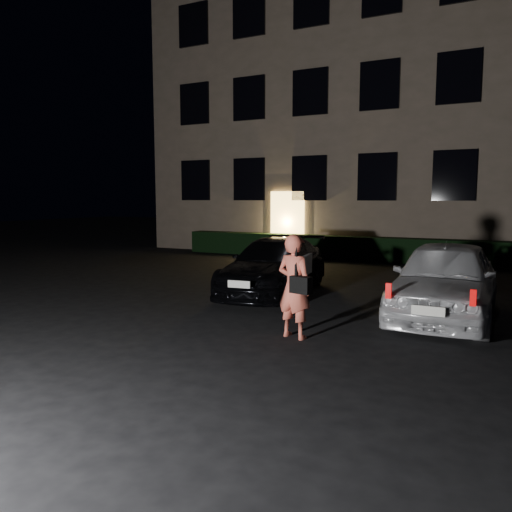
% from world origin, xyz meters
% --- Properties ---
extents(ground, '(80.00, 80.00, 0.00)m').
position_xyz_m(ground, '(0.00, 0.00, 0.00)').
color(ground, black).
rests_on(ground, ground).
extents(building, '(20.00, 8.11, 12.00)m').
position_xyz_m(building, '(-0.00, 14.99, 6.00)').
color(building, '#6D5F4E').
rests_on(building, ground).
extents(hedge, '(15.00, 0.70, 0.85)m').
position_xyz_m(hedge, '(0.00, 10.50, 0.42)').
color(hedge, black).
rests_on(hedge, ground).
extents(sedan, '(2.29, 4.58, 1.27)m').
position_xyz_m(sedan, '(-0.63, 3.46, 0.64)').
color(sedan, black).
rests_on(sedan, ground).
extents(hatch, '(1.74, 4.28, 1.46)m').
position_xyz_m(hatch, '(3.29, 2.56, 0.73)').
color(hatch, silver).
rests_on(hatch, ground).
extents(man, '(0.70, 0.54, 1.67)m').
position_xyz_m(man, '(1.30, 0.02, 0.84)').
color(man, '#DC604B').
rests_on(man, ground).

